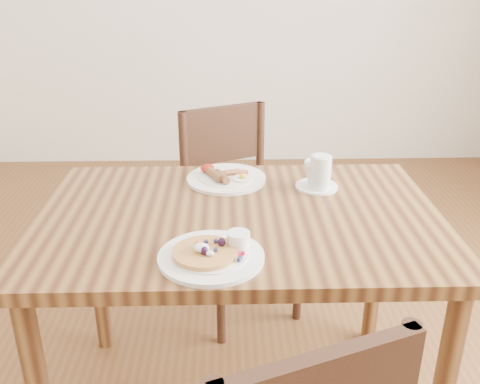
% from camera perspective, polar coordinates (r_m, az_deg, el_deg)
% --- Properties ---
extents(dining_table, '(1.20, 0.80, 0.75)m').
position_cam_1_polar(dining_table, '(1.64, 0.00, -5.42)').
color(dining_table, brown).
rests_on(dining_table, ground).
extents(chair_far, '(0.56, 0.56, 0.88)m').
position_cam_1_polar(chair_far, '(2.27, -0.44, -1.19)').
color(chair_far, '#351D13').
rests_on(chair_far, ground).
extents(pancake_plate, '(0.27, 0.27, 0.06)m').
position_cam_1_polar(pancake_plate, '(1.36, -2.94, -6.58)').
color(pancake_plate, white).
rests_on(pancake_plate, dining_table).
extents(breakfast_plate, '(0.27, 0.27, 0.04)m').
position_cam_1_polar(breakfast_plate, '(1.82, -1.60, 1.56)').
color(breakfast_plate, white).
rests_on(breakfast_plate, dining_table).
extents(teacup_saucer, '(0.14, 0.14, 0.09)m').
position_cam_1_polar(teacup_saucer, '(1.77, 8.23, 1.73)').
color(teacup_saucer, white).
rests_on(teacup_saucer, dining_table).
extents(water_glass, '(0.07, 0.07, 0.12)m').
position_cam_1_polar(water_glass, '(1.75, 8.56, 1.99)').
color(water_glass, silver).
rests_on(water_glass, dining_table).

